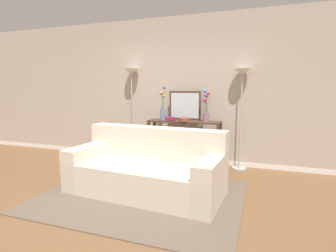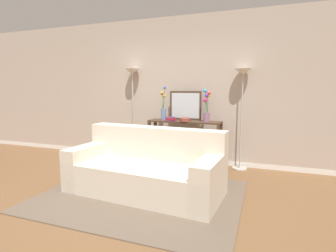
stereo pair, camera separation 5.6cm
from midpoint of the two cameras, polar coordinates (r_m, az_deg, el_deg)
ground_plane at (r=3.58m, az=-10.74°, el=-15.87°), size 16.00×16.00×0.02m
back_wall at (r=5.27m, az=0.89°, el=7.61°), size 12.00×0.15×2.79m
area_rug at (r=3.70m, az=-6.15°, el=-14.68°), size 2.63×2.06×0.01m
couch at (r=3.73m, az=-5.07°, el=-9.49°), size 2.17×1.09×0.88m
console_table at (r=4.91m, az=3.13°, el=-1.97°), size 1.34×0.35×0.85m
floor_lamp_left at (r=5.39m, az=-8.15°, el=7.97°), size 0.28×0.28×1.83m
floor_lamp_right at (r=4.80m, az=15.32°, el=7.29°), size 0.28×0.28×1.77m
wall_mirror at (r=4.98m, az=3.33°, el=4.43°), size 0.61×0.02×0.54m
vase_tall_flowers at (r=4.97m, az=-1.42°, el=3.79°), size 0.11×0.12×0.63m
vase_short_flowers at (r=4.72m, az=7.87°, el=3.80°), size 0.13×0.13×0.58m
fruit_bowl at (r=4.75m, az=3.27°, el=1.39°), size 0.20×0.20×0.06m
book_stack at (r=4.83m, az=0.15°, el=1.51°), size 0.20×0.14×0.07m
book_row_under_console at (r=5.16m, az=-1.62°, el=-7.47°), size 0.23×0.17×0.13m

